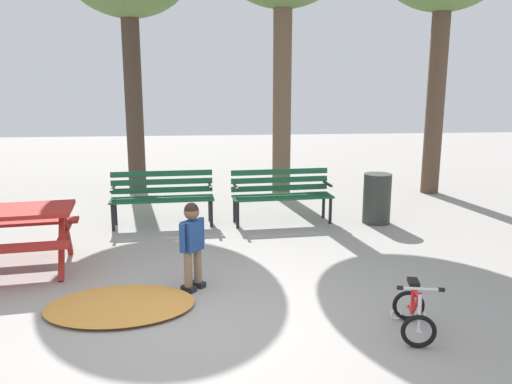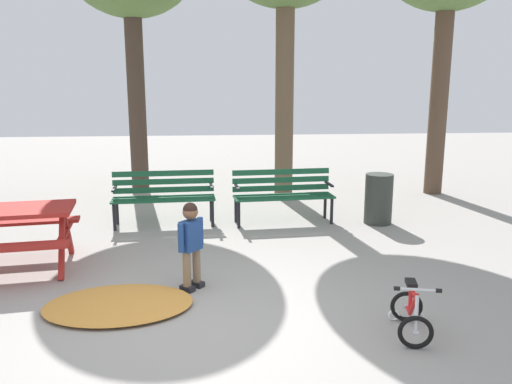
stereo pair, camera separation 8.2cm
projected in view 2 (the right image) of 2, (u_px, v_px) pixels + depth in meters
The scene contains 7 objects.
ground at pixel (194, 327), 4.75m from camera, with size 36.00×36.00×0.00m, color gray.
park_bench_far_left at pixel (164, 193), 8.10m from camera, with size 1.62×0.54×0.85m.
park_bench_left at pixel (283, 191), 8.25m from camera, with size 1.63×0.57×0.85m.
child_standing at pixel (191, 239), 5.52m from camera, with size 0.28×0.30×0.97m.
kids_bicycle at pixel (411, 313), 4.57m from camera, with size 0.47×0.61×0.54m.
leaf_pile at pixel (119, 304), 5.16m from camera, with size 1.49×1.04×0.07m, color #C68438.
trash_bin at pixel (378, 199), 8.20m from camera, with size 0.44×0.44×0.80m, color #2D332D.
Camera 2 is at (0.18, -4.42, 2.21)m, focal length 35.93 mm.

